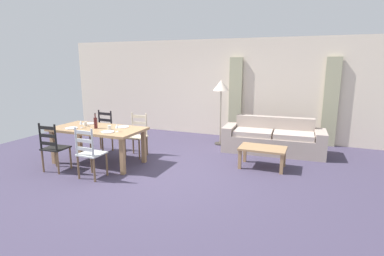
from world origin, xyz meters
The scene contains 25 objects.
ground_plane centered at (0.00, 0.00, -0.01)m, with size 9.60×9.60×0.02m, color #403850.
wall_far centered at (0.00, 3.30, 1.35)m, with size 9.60×0.16×2.70m, color beige.
curtain_panel_left centered at (0.60, 3.16, 1.10)m, with size 0.35×0.08×2.20m, color tan.
curtain_panel_right centered at (3.00, 3.16, 1.10)m, with size 0.35×0.08×2.20m, color tan.
dining_table centered at (-1.45, -0.11, 0.66)m, with size 1.90×0.96×0.75m.
dining_chair_near_left centered at (-1.92, -0.83, 0.48)m, with size 0.44×0.42×0.96m.
dining_chair_near_right centered at (-1.02, -0.87, 0.48)m, with size 0.43×0.41×0.96m.
dining_chair_far_left centered at (-1.93, 0.63, 0.48)m, with size 0.44×0.42×0.96m.
dining_chair_far_right centered at (-0.98, 0.63, 0.48)m, with size 0.43×0.41×0.96m.
dinner_plate_near_left centered at (-1.90, -0.36, 0.76)m, with size 0.24×0.24×0.02m, color white.
fork_near_left centered at (-2.05, -0.36, 0.75)m, with size 0.02×0.17×0.01m, color silver.
dinner_plate_near_right centered at (-1.00, -0.36, 0.76)m, with size 0.24×0.24×0.02m, color white.
fork_near_right centered at (-1.15, -0.36, 0.75)m, with size 0.02×0.17×0.01m, color silver.
dinner_plate_far_left centered at (-1.90, 0.14, 0.76)m, with size 0.24×0.24×0.02m, color white.
fork_far_left centered at (-2.05, 0.14, 0.75)m, with size 0.02×0.17×0.01m, color silver.
dinner_plate_far_right centered at (-1.00, 0.14, 0.76)m, with size 0.24×0.24×0.02m, color white.
fork_far_right centered at (-1.15, 0.14, 0.75)m, with size 0.02×0.17×0.01m, color silver.
wine_bottle centered at (-1.45, -0.15, 0.87)m, with size 0.07×0.07×0.32m.
wine_glass_near_left centered at (-1.76, -0.23, 0.86)m, with size 0.06×0.06×0.16m.
wine_glass_near_right centered at (-0.86, -0.26, 0.86)m, with size 0.06×0.06×0.16m.
coffee_cup_primary centered at (-1.11, -0.16, 0.80)m, with size 0.07×0.07×0.09m, color silver.
coffee_cup_secondary centered at (-1.79, -0.06, 0.80)m, with size 0.07×0.07×0.09m, color silver.
couch centered at (1.80, 2.10, 0.29)m, with size 2.32×0.93×0.80m.
coffee_table centered at (1.76, 0.88, 0.36)m, with size 0.90×0.56×0.42m.
standing_lamp centered at (0.45, 2.28, 1.41)m, with size 0.40×0.40×1.64m.
Camera 1 is at (2.65, -5.02, 2.06)m, focal length 28.45 mm.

